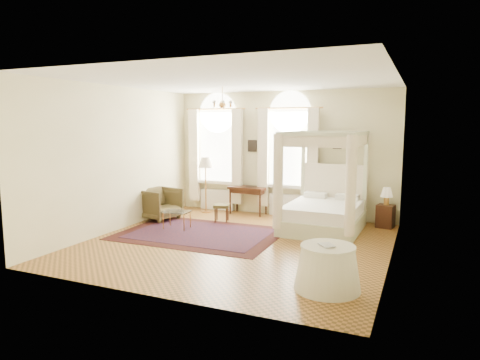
% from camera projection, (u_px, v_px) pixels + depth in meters
% --- Properties ---
extents(ground, '(6.00, 6.00, 0.00)m').
position_uv_depth(ground, '(237.00, 243.00, 8.86)').
color(ground, '#A0662E').
rests_on(ground, ground).
extents(room_walls, '(6.00, 6.00, 6.00)m').
position_uv_depth(room_walls, '(237.00, 147.00, 8.59)').
color(room_walls, '#FFF3C2').
rests_on(room_walls, ground).
extents(window_left, '(1.62, 0.27, 3.29)m').
position_uv_depth(window_left, '(216.00, 158.00, 12.02)').
color(window_left, white).
rests_on(window_left, room_walls).
extents(window_right, '(1.62, 0.27, 3.29)m').
position_uv_depth(window_right, '(288.00, 161.00, 11.19)').
color(window_right, white).
rests_on(window_right, room_walls).
extents(chandelier, '(0.51, 0.45, 0.50)m').
position_uv_depth(chandelier, '(222.00, 104.00, 9.92)').
color(chandelier, '#B9813D').
rests_on(chandelier, room_walls).
extents(wall_pictures, '(2.54, 0.03, 0.39)m').
position_uv_depth(wall_pictures, '(285.00, 145.00, 11.27)').
color(wall_pictures, black).
rests_on(wall_pictures, room_walls).
extents(canopy_bed, '(1.77, 2.15, 2.28)m').
position_uv_depth(canopy_bed, '(323.00, 209.00, 9.81)').
color(canopy_bed, beige).
rests_on(canopy_bed, ground).
extents(nightstand, '(0.44, 0.41, 0.55)m').
position_uv_depth(nightstand, '(385.00, 216.00, 10.13)').
color(nightstand, '#3E1C11').
rests_on(nightstand, ground).
extents(nightstand_lamp, '(0.28, 0.28, 0.42)m').
position_uv_depth(nightstand_lamp, '(387.00, 193.00, 10.06)').
color(nightstand_lamp, '#B9813D').
rests_on(nightstand_lamp, nightstand).
extents(writing_desk, '(1.04, 0.59, 0.76)m').
position_uv_depth(writing_desk, '(248.00, 191.00, 11.57)').
color(writing_desk, '#3E1C11').
rests_on(writing_desk, ground).
extents(laptop, '(0.37, 0.31, 0.03)m').
position_uv_depth(laptop, '(251.00, 187.00, 11.45)').
color(laptop, black).
rests_on(laptop, writing_desk).
extents(stool, '(0.48, 0.48, 0.44)m').
position_uv_depth(stool, '(222.00, 207.00, 10.75)').
color(stool, '#40391B').
rests_on(stool, ground).
extents(armchair, '(1.06, 1.04, 0.81)m').
position_uv_depth(armchair, '(160.00, 204.00, 10.98)').
color(armchair, '#43371C').
rests_on(armchair, ground).
extents(coffee_table, '(0.65, 0.48, 0.42)m').
position_uv_depth(coffee_table, '(177.00, 213.00, 9.99)').
color(coffee_table, silver).
rests_on(coffee_table, ground).
extents(floor_lamp, '(0.40, 0.40, 1.54)m').
position_uv_depth(floor_lamp, '(206.00, 165.00, 11.75)').
color(floor_lamp, '#B9813D').
rests_on(floor_lamp, ground).
extents(oriental_rug, '(3.54, 2.56, 0.01)m').
position_uv_depth(oriental_rug, '(200.00, 234.00, 9.58)').
color(oriental_rug, '#38100D').
rests_on(oriental_rug, ground).
extents(side_table, '(0.99, 0.99, 0.67)m').
position_uv_depth(side_table, '(327.00, 268.00, 6.34)').
color(side_table, '#EDE8CE').
rests_on(side_table, ground).
extents(book, '(0.30, 0.31, 0.02)m').
position_uv_depth(book, '(321.00, 246.00, 6.24)').
color(book, black).
rests_on(book, side_table).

